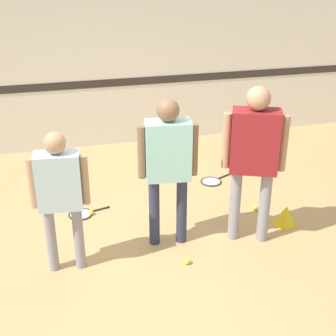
% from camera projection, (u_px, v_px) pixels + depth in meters
% --- Properties ---
extents(ground_plane, '(16.00, 16.00, 0.00)m').
position_uv_depth(ground_plane, '(151.00, 247.00, 5.03)').
color(ground_plane, tan).
extents(wall_back, '(16.00, 0.07, 3.20)m').
position_uv_depth(wall_back, '(104.00, 46.00, 7.07)').
color(wall_back, silver).
rests_on(wall_back, ground_plane).
extents(person_instructor, '(0.61, 0.30, 1.61)m').
position_uv_depth(person_instructor, '(168.00, 158.00, 4.70)').
color(person_instructor, '#2D334C').
rests_on(person_instructor, ground_plane).
extents(person_student_left, '(0.55, 0.26, 1.44)m').
position_uv_depth(person_student_left, '(60.00, 188.00, 4.32)').
color(person_student_left, gray).
rests_on(person_student_left, ground_plane).
extents(person_student_right, '(0.61, 0.43, 1.72)m').
position_uv_depth(person_student_right, '(254.00, 150.00, 4.73)').
color(person_student_right, gray).
rests_on(person_student_right, ground_plane).
extents(racket_spare_on_floor, '(0.54, 0.35, 0.03)m').
position_uv_depth(racket_spare_on_floor, '(82.00, 214.00, 5.64)').
color(racket_spare_on_floor, '#28282D').
rests_on(racket_spare_on_floor, ground_plane).
extents(racket_second_spare, '(0.54, 0.39, 0.03)m').
position_uv_depth(racket_second_spare, '(212.00, 181.00, 6.45)').
color(racket_second_spare, '#28282D').
rests_on(racket_second_spare, ground_plane).
extents(tennis_ball_near_instructor, '(0.07, 0.07, 0.07)m').
position_uv_depth(tennis_ball_near_instructor, '(187.00, 261.00, 4.73)').
color(tennis_ball_near_instructor, '#CCE038').
rests_on(tennis_ball_near_instructor, ground_plane).
extents(tennis_ball_by_spare_racket, '(0.07, 0.07, 0.07)m').
position_uv_depth(tennis_ball_by_spare_racket, '(91.00, 212.00, 5.62)').
color(tennis_ball_by_spare_racket, '#CCE038').
rests_on(tennis_ball_by_spare_racket, ground_plane).
extents(tennis_ball_stray_left, '(0.07, 0.07, 0.07)m').
position_uv_depth(tennis_ball_stray_left, '(255.00, 208.00, 5.73)').
color(tennis_ball_stray_left, '#CCE038').
rests_on(tennis_ball_stray_left, ground_plane).
extents(training_cone, '(0.27, 0.27, 0.24)m').
position_uv_depth(training_cone, '(286.00, 215.00, 5.39)').
color(training_cone, yellow).
rests_on(training_cone, ground_plane).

